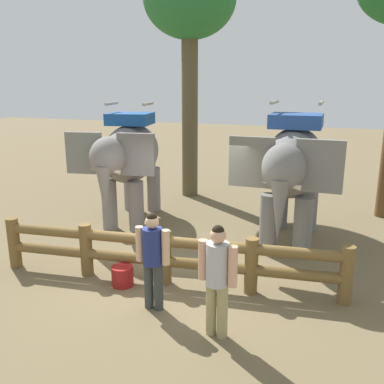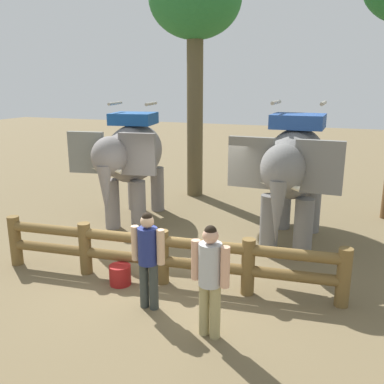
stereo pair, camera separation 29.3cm
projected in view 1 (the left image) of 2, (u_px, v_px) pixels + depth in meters
name	position (u px, v px, depth m)	size (l,w,h in m)	color
ground_plane	(168.00, 280.00, 8.16)	(60.00, 60.00, 0.00)	brown
log_fence	(165.00, 254.00, 7.87)	(6.67, 0.83, 1.05)	brown
elephant_near_left	(129.00, 157.00, 11.08)	(2.18, 3.79, 3.20)	gray
elephant_center	(292.00, 167.00, 9.50)	(2.20, 3.83, 3.30)	slate
tourist_woman_in_black	(153.00, 254.00, 6.89)	(0.60, 0.34, 1.69)	#333936
tourist_man_in_blue	(217.00, 273.00, 6.12)	(0.61, 0.40, 1.76)	tan
tree_back_center	(190.00, 6.00, 12.78)	(2.84, 2.84, 7.38)	brown
feed_bucket	(123.00, 276.00, 7.89)	(0.41, 0.41, 0.38)	maroon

